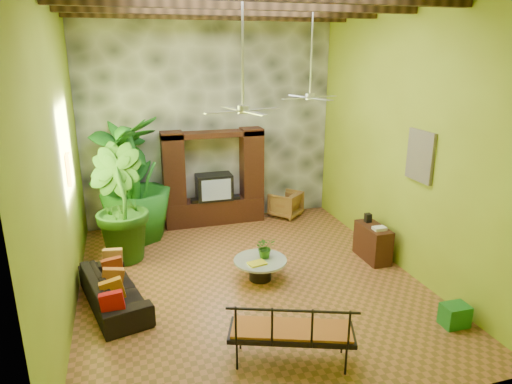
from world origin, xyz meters
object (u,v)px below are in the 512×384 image
object	(u,v)px
wicker_armchair	(286,204)
coffee_table	(260,267)
tall_plant_a	(125,176)
green_bin	(455,315)
side_console	(373,243)
sofa	(114,290)
tall_plant_c	(135,179)
entertainment_center	(214,185)
ceiling_fan_front	(243,96)
iron_bench	(293,330)
ceiling_fan_back	(310,86)
tall_plant_b	(118,204)

from	to	relation	value
wicker_armchair	coffee_table	bearing A→B (deg)	20.86
wicker_armchair	tall_plant_a	size ratio (longest dim) A/B	0.27
green_bin	side_console	bearing A→B (deg)	90.00
sofa	side_console	world-z (taller)	side_console
tall_plant_c	coffee_table	size ratio (longest dim) A/B	2.81
sofa	coffee_table	size ratio (longest dim) A/B	2.00
entertainment_center	side_console	bearing A→B (deg)	-48.00
ceiling_fan_front	iron_bench	bearing A→B (deg)	-86.42
wicker_armchair	iron_bench	distance (m)	5.81
wicker_armchair	green_bin	world-z (taller)	wicker_armchair
tall_plant_a	coffee_table	distance (m)	4.02
entertainment_center	green_bin	world-z (taller)	entertainment_center
ceiling_fan_back	side_console	distance (m)	3.38
side_console	sofa	bearing A→B (deg)	-176.05
wicker_armchair	green_bin	size ratio (longest dim) A/B	1.79
sofa	tall_plant_a	bearing A→B (deg)	-19.58
wicker_armchair	side_console	xyz separation A→B (m)	(0.82, -2.87, 0.03)
wicker_armchair	tall_plant_b	distance (m)	4.37
tall_plant_a	coffee_table	size ratio (longest dim) A/B	2.73
tall_plant_c	side_console	xyz separation A→B (m)	(4.50, -2.49, -1.02)
ceiling_fan_back	wicker_armchair	size ratio (longest dim) A/B	2.61
tall_plant_a	tall_plant_b	size ratio (longest dim) A/B	1.15
wicker_armchair	side_console	world-z (taller)	side_console
coffee_table	tall_plant_c	bearing A→B (deg)	127.64
entertainment_center	iron_bench	world-z (taller)	entertainment_center
sofa	tall_plant_c	distance (m)	3.09
entertainment_center	wicker_armchair	size ratio (longest dim) A/B	3.36
sofa	side_console	xyz separation A→B (m)	(5.03, 0.36, 0.07)
wicker_armchair	side_console	size ratio (longest dim) A/B	0.80
tall_plant_b	wicker_armchair	bearing A→B (deg)	18.87
tall_plant_c	coffee_table	xyz separation A→B (m)	(2.06, -2.67, -1.12)
side_console	tall_plant_a	bearing A→B (deg)	147.68
wicker_armchair	tall_plant_b	xyz separation A→B (m)	(-4.05, -1.39, 0.84)
wicker_armchair	iron_bench	xyz separation A→B (m)	(-1.90, -5.48, 0.20)
tall_plant_b	green_bin	xyz separation A→B (m)	(4.87, -3.95, -0.99)
ceiling_fan_front	coffee_table	world-z (taller)	ceiling_fan_front
tall_plant_b	entertainment_center	bearing A→B (deg)	33.20
entertainment_center	green_bin	size ratio (longest dim) A/B	6.00
ceiling_fan_back	green_bin	size ratio (longest dim) A/B	4.65
tall_plant_a	iron_bench	xyz separation A→B (m)	(1.97, -5.57, -0.81)
tall_plant_b	coffee_table	bearing A→B (deg)	-34.46
ceiling_fan_back	tall_plant_c	size ratio (longest dim) A/B	0.68
entertainment_center	ceiling_fan_back	world-z (taller)	ceiling_fan_back
side_console	ceiling_fan_front	bearing A→B (deg)	-168.38
ceiling_fan_back	coffee_table	bearing A→B (deg)	-139.38
tall_plant_c	coffee_table	world-z (taller)	tall_plant_c
wicker_armchair	tall_plant_c	xyz separation A→B (m)	(-3.68, -0.39, 1.05)
green_bin	entertainment_center	bearing A→B (deg)	116.12
tall_plant_c	green_bin	size ratio (longest dim) A/B	6.88
sofa	green_bin	world-z (taller)	sofa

